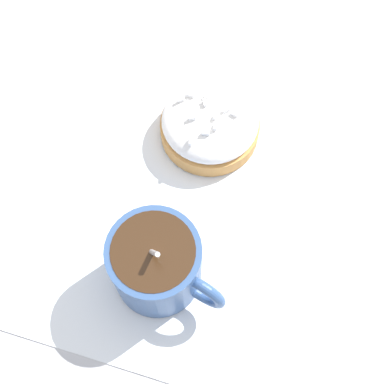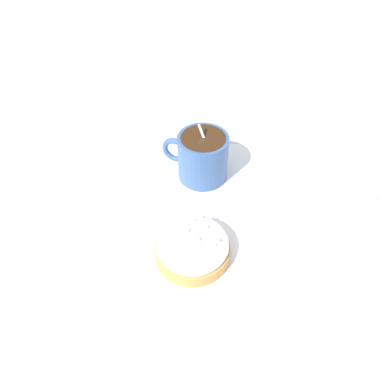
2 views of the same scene
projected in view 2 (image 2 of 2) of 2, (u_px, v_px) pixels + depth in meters
The scene contains 4 objects.
ground_plane at pixel (204, 212), 0.55m from camera, with size 3.00×3.00×0.00m, color #B2B2B7.
paper_napkin at pixel (204, 211), 0.54m from camera, with size 0.33×0.32×0.00m.
coffee_cup at pixel (202, 155), 0.57m from camera, with size 0.08×0.10×0.09m.
frosted_pastry at pixel (192, 246), 0.48m from camera, with size 0.10×0.10×0.05m.
Camera 2 is at (-0.36, -0.03, 0.41)m, focal length 35.00 mm.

